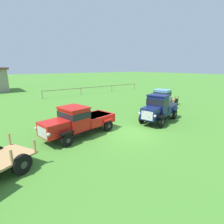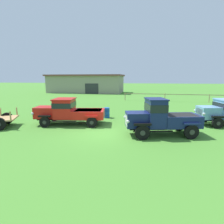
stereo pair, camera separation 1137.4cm
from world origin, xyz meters
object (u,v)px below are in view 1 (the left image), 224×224
Objects in this scene: vintage_truck_midrow_center at (159,108)px; vintage_truck_far_side at (161,98)px; vintage_truck_second_in_line at (78,120)px; oil_drum_beside_row at (88,114)px.

vintage_truck_midrow_center is 0.95× the size of vintage_truck_far_side.
vintage_truck_midrow_center reaches higher than vintage_truck_second_in_line.
vintage_truck_far_side is at bearing 35.42° from vintage_truck_midrow_center.
vintage_truck_midrow_center is 6.22m from oil_drum_beside_row.
oil_drum_beside_row is (-4.54, 4.19, -0.70)m from vintage_truck_midrow_center.
vintage_truck_far_side is 5.57× the size of oil_drum_beside_row.
vintage_truck_far_side is (11.83, 2.15, 0.02)m from vintage_truck_second_in_line.
vintage_truck_second_in_line is 3.77m from oil_drum_beside_row.
vintage_truck_midrow_center is 6.02m from vintage_truck_far_side.
vintage_truck_second_in_line reaches higher than vintage_truck_far_side.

